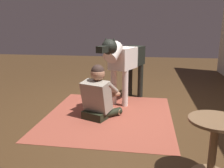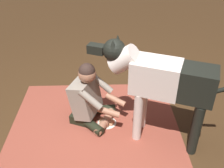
# 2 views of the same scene
# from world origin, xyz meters

# --- Properties ---
(ground_plane) EXTENTS (13.71, 13.71, 0.00)m
(ground_plane) POSITION_xyz_m (0.00, 0.00, 0.00)
(ground_plane) COLOR #402A17
(area_rug) EXTENTS (2.07, 1.91, 0.01)m
(area_rug) POSITION_xyz_m (0.12, -0.14, 0.00)
(area_rug) COLOR brown
(area_rug) RESTS_ON ground
(person_sitting_on_floor) EXTENTS (0.72, 0.61, 0.81)m
(person_sitting_on_floor) POSITION_xyz_m (0.18, -0.29, 0.33)
(person_sitting_on_floor) COLOR black
(person_sitting_on_floor) RESTS_ON ground
(large_dog) EXTENTS (1.44, 0.70, 1.18)m
(large_dog) POSITION_xyz_m (-0.59, 0.02, 0.77)
(large_dog) COLOR silver
(large_dog) RESTS_ON ground
(hot_dog_on_plate) EXTENTS (0.24, 0.24, 0.06)m
(hot_dog_on_plate) POSITION_xyz_m (-0.03, -0.20, 0.03)
(hot_dog_on_plate) COLOR silver
(hot_dog_on_plate) RESTS_ON ground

